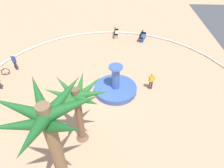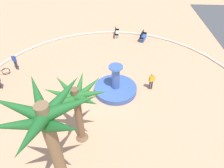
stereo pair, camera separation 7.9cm
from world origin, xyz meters
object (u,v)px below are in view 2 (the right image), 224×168
at_px(bicycle_by_lamppost, 0,73).
at_px(bench_southeast, 117,34).
at_px(palm_tree_by_curb, 77,101).
at_px(person_pedestrian_stroll, 152,80).
at_px(fountain, 115,88).
at_px(palm_tree_near_fountain, 50,133).
at_px(person_cyclist_photo, 15,61).
at_px(bench_west, 143,38).

bearing_deg(bicycle_by_lamppost, bench_southeast, 130.04).
height_order(palm_tree_by_curb, person_pedestrian_stroll, palm_tree_by_curb).
bearing_deg(fountain, palm_tree_near_fountain, -14.83).
height_order(bicycle_by_lamppost, person_cyclist_photo, person_cyclist_photo).
distance_m(palm_tree_by_curb, bench_west, 15.60).
distance_m(fountain, bench_west, 10.02).
xyz_separation_m(bench_west, person_pedestrian_stroll, (9.13, 0.10, 0.58)).
height_order(fountain, bench_west, fountain).
xyz_separation_m(palm_tree_by_curb, bicycle_by_lamppost, (-6.41, -8.83, -3.08)).
bearing_deg(palm_tree_near_fountain, bicycle_by_lamppost, -138.62).
xyz_separation_m(palm_tree_near_fountain, bench_west, (-17.86, 5.10, -4.67)).
xyz_separation_m(fountain, bench_west, (-9.59, 2.91, -0.00)).
bearing_deg(palm_tree_near_fountain, bench_west, 164.07).
height_order(fountain, palm_tree_by_curb, palm_tree_by_curb).
bearing_deg(bicycle_by_lamppost, palm_tree_by_curb, 54.00).
bearing_deg(fountain, person_pedestrian_stroll, 98.75).
distance_m(palm_tree_near_fountain, person_pedestrian_stroll, 10.95).
relative_size(bench_southeast, person_pedestrian_stroll, 0.97).
bearing_deg(palm_tree_by_curb, person_cyclist_photo, -134.32).
relative_size(bicycle_by_lamppost, person_cyclist_photo, 0.88).
xyz_separation_m(bench_southeast, person_pedestrian_stroll, (9.92, 3.30, 0.58)).
distance_m(palm_tree_near_fountain, bench_west, 19.15).
bearing_deg(person_cyclist_photo, bench_southeast, 129.09).
bearing_deg(person_pedestrian_stroll, bicycle_by_lamppost, -94.43).
distance_m(palm_tree_near_fountain, person_cyclist_photo, 13.93).
xyz_separation_m(palm_tree_near_fountain, bench_southeast, (-18.65, 1.89, -4.67)).
bearing_deg(bench_west, fountain, -16.86).
xyz_separation_m(bench_west, person_cyclist_photo, (6.90, -12.67, 0.61)).
relative_size(palm_tree_by_curb, bench_southeast, 2.86).
bearing_deg(bench_west, person_pedestrian_stroll, 0.61).
distance_m(bench_west, bench_southeast, 3.30).
distance_m(bench_west, bicycle_by_lamppost, 15.92).
bearing_deg(bench_southeast, bench_west, 76.16).
relative_size(fountain, person_pedestrian_stroll, 2.18).
xyz_separation_m(palm_tree_near_fountain, person_pedestrian_stroll, (-8.73, 5.19, -4.09)).
height_order(palm_tree_near_fountain, person_cyclist_photo, palm_tree_near_fountain).
height_order(fountain, bench_southeast, fountain).
relative_size(bench_west, bicycle_by_lamppost, 1.12).
bearing_deg(bench_west, bicycle_by_lamppost, -59.59).
xyz_separation_m(fountain, person_pedestrian_stroll, (-0.46, 3.00, 0.58)).
relative_size(palm_tree_near_fountain, bicycle_by_lamppost, 4.57).
distance_m(fountain, person_pedestrian_stroll, 3.09).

